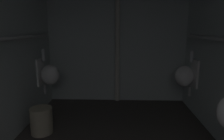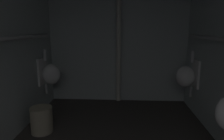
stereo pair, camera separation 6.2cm
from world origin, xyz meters
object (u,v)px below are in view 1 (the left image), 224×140
at_px(urinal_left_mid, 49,74).
at_px(waste_bin, 41,120).
at_px(urinal_right_far, 186,76).
at_px(standpipe_back_wall, 117,37).

bearing_deg(urinal_left_mid, waste_bin, -79.85).
bearing_deg(urinal_left_mid, urinal_right_far, -0.81).
bearing_deg(urinal_right_far, standpipe_back_wall, 156.37).
relative_size(urinal_left_mid, standpipe_back_wall, 0.32).
distance_m(urinal_left_mid, urinal_right_far, 2.24).
height_order(urinal_left_mid, waste_bin, urinal_left_mid).
bearing_deg(urinal_right_far, urinal_left_mid, 179.19).
distance_m(urinal_right_far, waste_bin, 2.27).
bearing_deg(waste_bin, urinal_left_mid, 100.15).
bearing_deg(waste_bin, urinal_right_far, 20.06).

